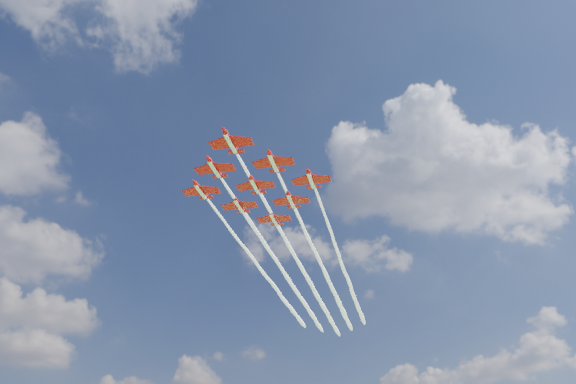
% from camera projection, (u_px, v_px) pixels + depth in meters
% --- Properties ---
extents(jet_lead, '(106.89, 102.68, 3.02)m').
position_uv_depth(jet_lead, '(290.00, 247.00, 193.97)').
color(jet_lead, '#BB0A0A').
extents(jet_row2_port, '(106.89, 102.68, 3.02)m').
position_uv_depth(jet_row2_port, '(317.00, 257.00, 202.26)').
color(jet_row2_port, '#BB0A0A').
extents(jet_row2_starb, '(106.89, 102.68, 3.02)m').
position_uv_depth(jet_row2_starb, '(275.00, 260.00, 205.14)').
color(jet_row2_starb, '#BB0A0A').
extents(jet_row3_port, '(106.89, 102.68, 3.02)m').
position_uv_depth(jet_row3_port, '(343.00, 266.00, 210.56)').
color(jet_row3_port, '#BB0A0A').
extents(jet_row3_centre, '(106.89, 102.68, 3.02)m').
position_uv_depth(jet_row3_centre, '(302.00, 269.00, 213.43)').
color(jet_row3_centre, '#BB0A0A').
extents(jet_row3_starb, '(106.89, 102.68, 3.02)m').
position_uv_depth(jet_row3_starb, '(262.00, 271.00, 216.31)').
color(jet_row3_starb, '#BB0A0A').
extents(jet_row4_port, '(106.89, 102.68, 3.02)m').
position_uv_depth(jet_row4_port, '(327.00, 276.00, 221.73)').
color(jet_row4_port, '#BB0A0A').
extents(jet_row4_starb, '(106.89, 102.68, 3.02)m').
position_uv_depth(jet_row4_starb, '(288.00, 279.00, 224.61)').
color(jet_row4_starb, '#BB0A0A').
extents(jet_tail, '(106.89, 102.68, 3.02)m').
position_uv_depth(jet_tail, '(312.00, 286.00, 232.90)').
color(jet_tail, '#BB0A0A').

